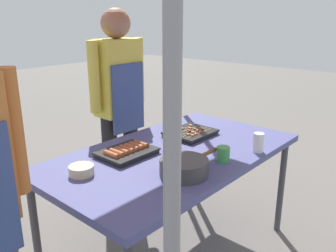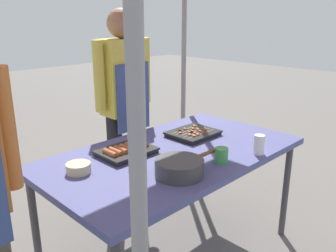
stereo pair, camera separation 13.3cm
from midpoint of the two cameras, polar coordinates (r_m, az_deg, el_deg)
stall_table at (r=2.19m, az=-0.76°, el=-5.35°), size 1.60×0.90×0.75m
tray_grilled_sausages at (r=2.12m, az=-8.39°, el=-4.14°), size 0.32×0.25×0.06m
tray_meat_skewers at (r=2.44m, az=2.08°, el=-1.14°), size 0.32×0.27×0.04m
cooking_wok at (r=1.84m, az=0.57°, el=-6.56°), size 0.41×0.25×0.09m
condiment_bowl at (r=1.92m, az=-15.67°, el=-6.87°), size 0.13×0.13×0.05m
drink_cup_near_edge at (r=2.02m, az=6.98°, el=-4.49°), size 0.08×0.08×0.09m
drink_cup_by_wok at (r=2.19m, az=12.62°, el=-2.63°), size 0.06×0.06×0.12m
vendor_woman at (r=2.77m, az=-9.25°, el=4.65°), size 0.52×0.23×1.60m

